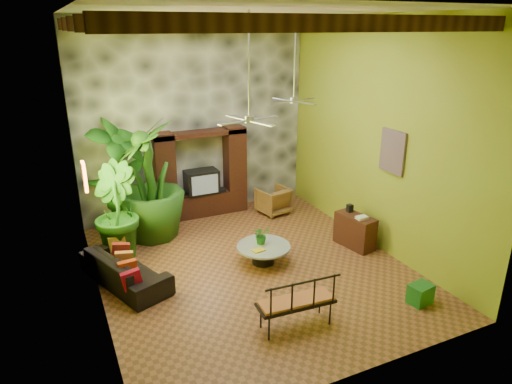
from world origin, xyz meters
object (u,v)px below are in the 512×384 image
iron_bench (299,300)px  green_bin (420,294)px  sofa (125,269)px  entertainment_center (201,180)px  tall_plant_c (149,181)px  tall_plant_a (121,173)px  side_console (355,231)px  wicker_armchair (273,200)px  ceiling_fan_back (294,91)px  ceiling_fan_front (249,108)px  tall_plant_b (114,211)px  coffee_table (263,252)px

iron_bench → green_bin: 2.44m
iron_bench → sofa: bearing=134.5°
entertainment_center → sofa: 3.71m
entertainment_center → tall_plant_c: 1.76m
tall_plant_a → side_console: tall_plant_a is taller
wicker_armchair → ceiling_fan_back: bearing=70.5°
ceiling_fan_front → tall_plant_c: bearing=115.5°
ceiling_fan_front → side_console: ceiling_fan_front is taller
tall_plant_a → green_bin: tall_plant_a is taller
entertainment_center → sofa: bearing=-132.8°
iron_bench → green_bin: size_ratio=3.18×
ceiling_fan_back → tall_plant_c: size_ratio=0.66×
entertainment_center → iron_bench: entertainment_center is taller
entertainment_center → ceiling_fan_back: ceiling_fan_back is taller
tall_plant_c → green_bin: (3.75, -4.83, -1.22)m
tall_plant_b → entertainment_center: bearing=31.0°
ceiling_fan_back → wicker_armchair: size_ratio=2.39×
ceiling_fan_back → tall_plant_c: (-3.10, 1.13, -2.00)m
tall_plant_c → side_console: bearing=-31.2°
entertainment_center → ceiling_fan_front: size_ratio=1.29×
green_bin → tall_plant_a: bearing=127.1°
entertainment_center → tall_plant_a: (-2.01, -0.01, 0.47)m
tall_plant_a → green_bin: 7.16m
ceiling_fan_back → coffee_table: (-1.29, -1.15, -3.15)m
tall_plant_b → tall_plant_c: (0.92, 0.65, 0.36)m
tall_plant_a → coffee_table: tall_plant_a is taller
ceiling_fan_back → wicker_armchair: (0.16, 1.22, -3.05)m
ceiling_fan_front → wicker_armchair: ceiling_fan_front is taller
ceiling_fan_front → green_bin: size_ratio=4.43×
coffee_table → tall_plant_c: bearing=128.6°
tall_plant_a → ceiling_fan_back: bearing=-28.1°
tall_plant_b → wicker_armchair: bearing=10.1°
coffee_table → iron_bench: (-0.47, -2.27, 0.29)m
wicker_armchair → iron_bench: iron_bench is taller
ceiling_fan_back → wicker_armchair: ceiling_fan_back is taller
entertainment_center → iron_bench: (-0.15, -5.36, -0.41)m
tall_plant_b → iron_bench: 4.54m
ceiling_fan_back → side_console: 3.43m
tall_plant_a → side_console: (4.55, -3.25, -1.06)m
side_console → ceiling_fan_front: bearing=174.7°
sofa → coffee_table: sofa is taller
tall_plant_a → sofa: bearing=-100.1°
tall_plant_c → iron_bench: tall_plant_c is taller
iron_bench → side_console: size_ratio=1.42×
entertainment_center → tall_plant_b: (-2.42, -1.45, 0.08)m
ceiling_fan_front → green_bin: ceiling_fan_front is taller
tall_plant_a → side_console: size_ratio=3.05×
tall_plant_b → green_bin: size_ratio=4.98×
ceiling_fan_front → tall_plant_c: size_ratio=0.66×
entertainment_center → side_console: (2.54, -3.25, -0.59)m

